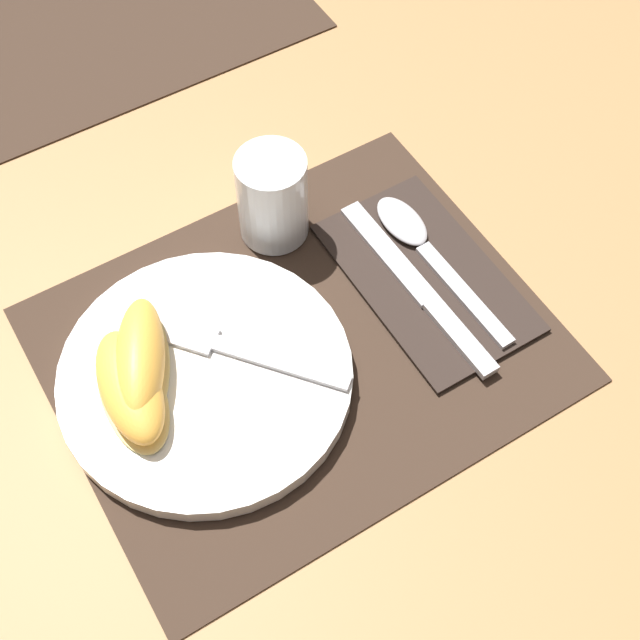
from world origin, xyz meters
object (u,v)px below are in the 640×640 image
at_px(plate, 206,376).
at_px(knife, 420,290).
at_px(citrus_wedge_0, 141,362).
at_px(spoon, 418,240).
at_px(fork, 223,345).
at_px(juice_glass, 273,201).
at_px(citrus_wedge_1, 130,388).

bearing_deg(plate, knife, -5.57).
bearing_deg(citrus_wedge_0, spoon, 0.16).
relative_size(fork, citrus_wedge_0, 1.28).
distance_m(juice_glass, knife, 0.15).
height_order(knife, spoon, spoon).
bearing_deg(knife, fork, 169.67).
height_order(juice_glass, spoon, juice_glass).
distance_m(spoon, citrus_wedge_0, 0.27).
bearing_deg(citrus_wedge_0, plate, -30.14).
bearing_deg(citrus_wedge_1, fork, 2.33).
height_order(juice_glass, citrus_wedge_0, juice_glass).
relative_size(plate, fork, 1.52).
bearing_deg(fork, citrus_wedge_0, 169.79).
xyz_separation_m(knife, citrus_wedge_1, (-0.26, 0.03, 0.02)).
relative_size(juice_glass, fork, 0.56).
distance_m(citrus_wedge_0, citrus_wedge_1, 0.02).
xyz_separation_m(plate, knife, (0.20, -0.02, -0.00)).
bearing_deg(citrus_wedge_1, plate, -8.86).
height_order(fork, citrus_wedge_0, citrus_wedge_0).
distance_m(plate, spoon, 0.23).
distance_m(juice_glass, citrus_wedge_0, 0.19).
xyz_separation_m(citrus_wedge_0, citrus_wedge_1, (-0.02, -0.02, -0.00)).
distance_m(spoon, fork, 0.21).
distance_m(plate, citrus_wedge_0, 0.06).
bearing_deg(fork, spoon, 3.54).
height_order(knife, citrus_wedge_1, citrus_wedge_1).
relative_size(knife, spoon, 1.13).
bearing_deg(knife, plate, 174.43).
xyz_separation_m(plate, citrus_wedge_0, (-0.04, 0.02, 0.03)).
relative_size(plate, spoon, 1.29).
bearing_deg(fork, plate, -152.46).
xyz_separation_m(juice_glass, citrus_wedge_1, (-0.19, -0.10, -0.01)).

